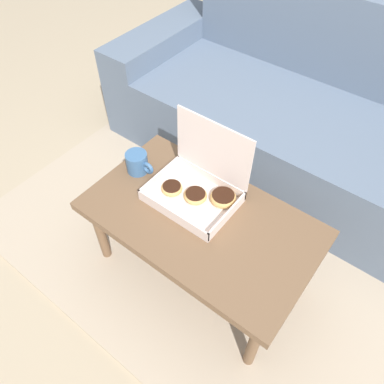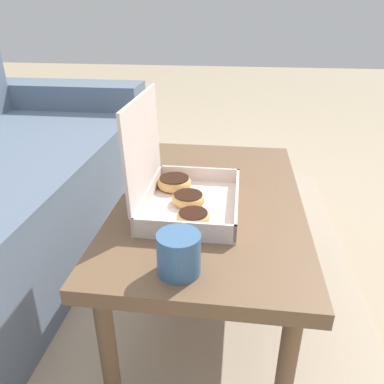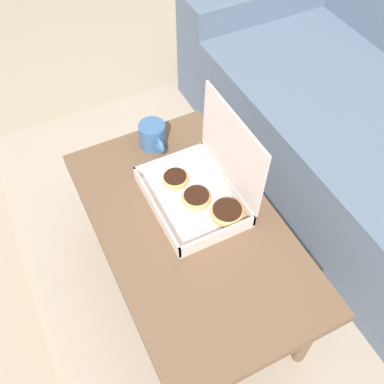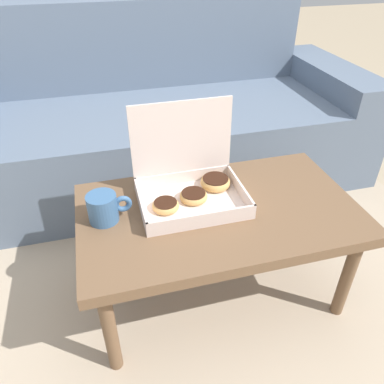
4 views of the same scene
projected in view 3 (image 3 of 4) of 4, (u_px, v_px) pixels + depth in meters
The scene contains 5 objects.
ground_plane at pixel (217, 274), 1.78m from camera, with size 12.00×12.00×0.00m, color tan.
area_rug at pixel (281, 244), 1.86m from camera, with size 2.31×1.93×0.01m, color tan.
coffee_table at pixel (190, 233), 1.46m from camera, with size 0.95×0.55×0.42m.
pastry_box at pixel (206, 188), 1.44m from camera, with size 0.36×0.28×0.32m.
coffee_mug at pixel (153, 136), 1.60m from camera, with size 0.14×0.10×0.10m.
Camera 3 is at (0.72, -0.47, 1.60)m, focal length 42.00 mm.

